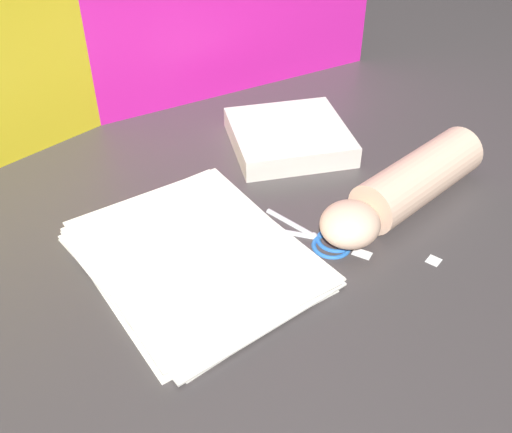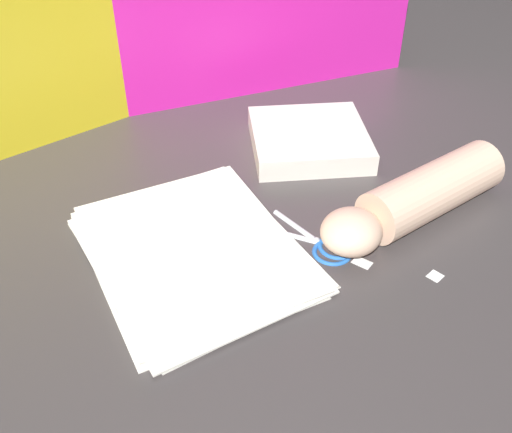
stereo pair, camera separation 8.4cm
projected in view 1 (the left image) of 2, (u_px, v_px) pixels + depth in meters
ground_plane at (260, 244)px, 0.89m from camera, size 6.00×6.00×0.00m
backdrop_panel_left at (18, 24)px, 0.97m from camera, size 0.81×0.18×0.45m
paper_stack at (195, 256)px, 0.85m from camera, size 0.30×0.36×0.02m
book_closed at (289, 137)px, 1.09m from camera, size 0.26×0.26×0.04m
scissors at (322, 237)px, 0.89m from camera, size 0.13×0.16×0.01m
hand_forearm at (405, 187)px, 0.93m from camera, size 0.35×0.14×0.08m
paper_scrap_near at (434, 260)px, 0.86m from camera, size 0.02×0.02×0.00m
paper_scrap_mid at (362, 253)px, 0.87m from camera, size 0.03×0.03×0.00m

